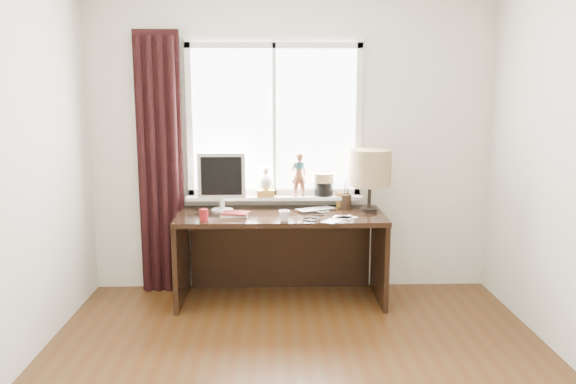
{
  "coord_description": "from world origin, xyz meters",
  "views": [
    {
      "loc": [
        -0.15,
        -2.89,
        1.74
      ],
      "look_at": [
        -0.05,
        1.25,
        1.0
      ],
      "focal_mm": 35.0,
      "sensor_mm": 36.0,
      "label": 1
    }
  ],
  "objects_px": {
    "mug": "(284,215)",
    "monitor": "(222,178)",
    "laptop": "(316,210)",
    "table_lamp": "(370,169)",
    "red_cup": "(204,215)",
    "desk": "(281,239)"
  },
  "relations": [
    {
      "from": "laptop",
      "to": "desk",
      "type": "height_order",
      "value": "laptop"
    },
    {
      "from": "mug",
      "to": "desk",
      "type": "xyz_separation_m",
      "value": [
        -0.02,
        0.36,
        -0.29
      ]
    },
    {
      "from": "laptop",
      "to": "red_cup",
      "type": "xyz_separation_m",
      "value": [
        -0.9,
        -0.32,
        0.03
      ]
    },
    {
      "from": "mug",
      "to": "red_cup",
      "type": "relative_size",
      "value": 1.01
    },
    {
      "from": "red_cup",
      "to": "desk",
      "type": "bearing_deg",
      "value": 28.31
    },
    {
      "from": "mug",
      "to": "table_lamp",
      "type": "relative_size",
      "value": 0.17
    },
    {
      "from": "red_cup",
      "to": "monitor",
      "type": "bearing_deg",
      "value": 72.81
    },
    {
      "from": "laptop",
      "to": "mug",
      "type": "relative_size",
      "value": 3.55
    },
    {
      "from": "table_lamp",
      "to": "laptop",
      "type": "bearing_deg",
      "value": 176.9
    },
    {
      "from": "laptop",
      "to": "red_cup",
      "type": "bearing_deg",
      "value": 171.74
    },
    {
      "from": "monitor",
      "to": "table_lamp",
      "type": "height_order",
      "value": "table_lamp"
    },
    {
      "from": "laptop",
      "to": "mug",
      "type": "distance_m",
      "value": 0.45
    },
    {
      "from": "red_cup",
      "to": "table_lamp",
      "type": "distance_m",
      "value": 1.41
    },
    {
      "from": "mug",
      "to": "monitor",
      "type": "relative_size",
      "value": 0.18
    },
    {
      "from": "laptop",
      "to": "red_cup",
      "type": "height_order",
      "value": "red_cup"
    },
    {
      "from": "mug",
      "to": "table_lamp",
      "type": "xyz_separation_m",
      "value": [
        0.72,
        0.33,
        0.32
      ]
    },
    {
      "from": "red_cup",
      "to": "desk",
      "type": "xyz_separation_m",
      "value": [
        0.6,
        0.33,
        -0.29
      ]
    },
    {
      "from": "desk",
      "to": "table_lamp",
      "type": "height_order",
      "value": "table_lamp"
    },
    {
      "from": "laptop",
      "to": "monitor",
      "type": "distance_m",
      "value": 0.83
    },
    {
      "from": "mug",
      "to": "table_lamp",
      "type": "height_order",
      "value": "table_lamp"
    },
    {
      "from": "laptop",
      "to": "table_lamp",
      "type": "distance_m",
      "value": 0.57
    },
    {
      "from": "mug",
      "to": "desk",
      "type": "relative_size",
      "value": 0.05
    }
  ]
}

